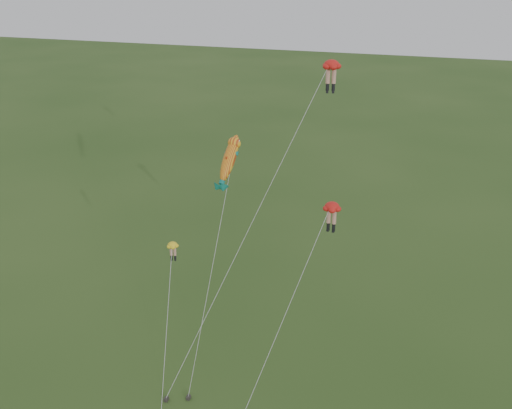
% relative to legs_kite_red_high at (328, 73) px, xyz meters
% --- Properties ---
extents(ground, '(300.00, 300.00, 0.00)m').
position_rel_legs_kite_red_high_xyz_m(ground, '(-4.84, -12.64, -19.70)').
color(ground, '#2A4819').
rests_on(ground, ground).
extents(legs_kite_red_high, '(8.47, 14.79, 20.62)m').
position_rel_legs_kite_red_high_xyz_m(legs_kite_red_high, '(0.00, 0.00, 0.00)').
color(legs_kite_red_high, red).
rests_on(legs_kite_red_high, ground).
extents(legs_kite_red_mid, '(4.57, 10.18, 12.67)m').
position_rel_legs_kite_red_high_xyz_m(legs_kite_red_mid, '(1.73, -6.53, -7.79)').
color(legs_kite_red_mid, red).
rests_on(legs_kite_red_mid, ground).
extents(legs_kite_yellow, '(2.82, 8.60, 9.67)m').
position_rel_legs_kite_red_high_xyz_m(legs_kite_yellow, '(-8.15, -9.83, -11.02)').
color(legs_kite_yellow, yellow).
rests_on(legs_kite_yellow, ground).
extents(fish_kite, '(1.95, 7.34, 16.85)m').
position_rel_legs_kite_red_high_xyz_m(fish_kite, '(-4.86, -7.27, -4.49)').
color(fish_kite, yellow).
rests_on(fish_kite, ground).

